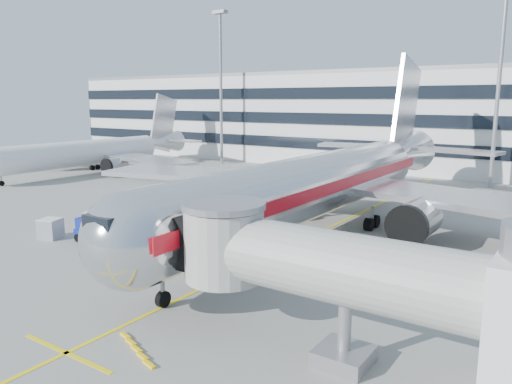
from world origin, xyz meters
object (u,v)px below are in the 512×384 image
Objects in this scene: main_jet at (328,181)px; baggage_tug at (90,231)px; cargo_container_left at (50,229)px; cargo_container_right at (112,227)px; belt_loader at (199,226)px; cargo_container_front at (96,220)px; ramp_worker at (125,253)px.

main_jet is 20.20× the size of baggage_tug.
cargo_container_right is at bearing 36.28° from cargo_container_left.
belt_loader reaches higher than cargo_container_right.
ramp_worker is (9.27, -4.92, 0.01)m from cargo_container_front.
cargo_container_left is at bearing -139.86° from belt_loader.
main_jet reaches higher than cargo_container_front.
cargo_container_right is at bearing -137.37° from main_jet.
belt_loader is at bearing -137.52° from main_jet.
main_jet is at bearing 42.48° from belt_loader.
cargo_container_left is 0.98× the size of cargo_container_front.
cargo_container_front is at bearing -145.42° from main_jet.
main_jet reaches higher than baggage_tug.
baggage_tug is 7.24m from ramp_worker.
main_jet reaches higher than belt_loader.
baggage_tug is at bearing 103.95° from ramp_worker.
belt_loader is 9.08m from cargo_container_front.
cargo_container_left is at bearing -158.61° from baggage_tug.
main_jet is at bearing 10.05° from ramp_worker.
cargo_container_left is 0.89× the size of cargo_container_right.
belt_loader is 2.70× the size of cargo_container_front.
main_jet is 9.67× the size of belt_loader.
cargo_container_right is at bearing -137.12° from belt_loader.
ramp_worker reaches higher than cargo_container_left.
cargo_container_left is (-3.26, -1.28, -0.01)m from baggage_tug.
main_jet is 26.07× the size of cargo_container_front.
main_jet is 30.41× the size of ramp_worker.
cargo_container_left is at bearing 117.03° from ramp_worker.
cargo_container_front is at bearing 95.58° from ramp_worker.
baggage_tug is 1.77m from cargo_container_right.
cargo_container_right is (-13.13, -12.09, -3.37)m from main_jet.
baggage_tug is 3.50m from cargo_container_front.
ramp_worker is at bearing -27.95° from cargo_container_front.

